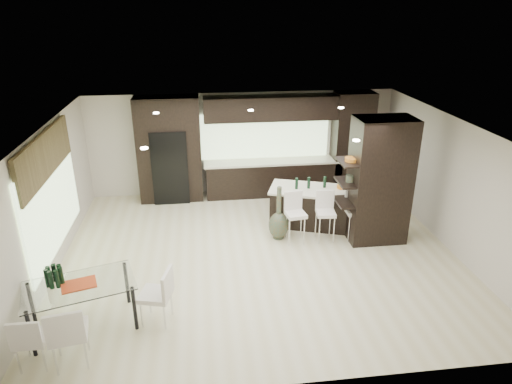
{
  "coord_description": "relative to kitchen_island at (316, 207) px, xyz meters",
  "views": [
    {
      "loc": [
        -1.1,
        -8.14,
        4.84
      ],
      "look_at": [
        0.0,
        0.6,
        1.15
      ],
      "focal_mm": 32.0,
      "sensor_mm": 36.0,
      "label": 1
    }
  ],
  "objects": [
    {
      "name": "bench",
      "position": [
        -0.12,
        0.59,
        -0.22
      ],
      "size": [
        1.22,
        0.62,
        0.45
      ],
      "primitive_type": "cube",
      "rotation": [
        0.0,
        0.0,
        0.15
      ],
      "color": "black",
      "rests_on": "ground"
    },
    {
      "name": "stool_left",
      "position": [
        -0.66,
        -0.76,
        0.01
      ],
      "size": [
        0.45,
        0.45,
        0.91
      ],
      "primitive_type": "cube",
      "rotation": [
        0.0,
        0.0,
        0.14
      ],
      "color": "white",
      "rests_on": "ground"
    },
    {
      "name": "kitchen_island",
      "position": [
        0.0,
        0.0,
        0.0
      ],
      "size": [
        2.32,
        1.57,
        0.89
      ],
      "primitive_type": "cube",
      "rotation": [
        0.0,
        0.0,
        -0.33
      ],
      "color": "black",
      "rests_on": "ground"
    },
    {
      "name": "refrigerator",
      "position": [
        -3.39,
        1.93,
        0.51
      ],
      "size": [
        0.9,
        0.68,
        1.9
      ],
      "primitive_type": "cube",
      "color": "black",
      "rests_on": "ground"
    },
    {
      "name": "chair_end",
      "position": [
        -3.42,
        -3.09,
        -0.0
      ],
      "size": [
        0.58,
        0.58,
        0.88
      ],
      "primitive_type": "cube",
      "rotation": [
        0.0,
        0.0,
        1.32
      ],
      "color": "white",
      "rests_on": "ground"
    },
    {
      "name": "dining_table",
      "position": [
        -4.56,
        -3.09,
        -0.05
      ],
      "size": [
        1.84,
        1.35,
        0.79
      ],
      "primitive_type": "cube",
      "rotation": [
        0.0,
        0.0,
        0.29
      ],
      "color": "white",
      "rests_on": "ground"
    },
    {
      "name": "stool_mid",
      "position": [
        0.0,
        -0.76,
        0.0
      ],
      "size": [
        0.43,
        0.43,
        0.9
      ],
      "primitive_type": "cube",
      "rotation": [
        0.0,
        0.0,
        -0.09
      ],
      "color": "white",
      "rests_on": "ground"
    },
    {
      "name": "window_left",
      "position": [
        -5.45,
        -0.99,
        0.91
      ],
      "size": [
        0.04,
        3.2,
        1.9
      ],
      "primitive_type": "cube",
      "color": "#B2D199",
      "rests_on": "left_wall"
    },
    {
      "name": "partition_column",
      "position": [
        1.11,
        -0.79,
        0.91
      ],
      "size": [
        1.2,
        0.8,
        2.7
      ],
      "primitive_type": "cube",
      "color": "black",
      "rests_on": "ground"
    },
    {
      "name": "ground",
      "position": [
        -1.49,
        -1.19,
        -0.44
      ],
      "size": [
        8.0,
        8.0,
        0.0
      ],
      "primitive_type": "plane",
      "color": "beige",
      "rests_on": "ground"
    },
    {
      "name": "left_wall",
      "position": [
        -5.49,
        -1.19,
        0.91
      ],
      "size": [
        0.02,
        7.0,
        2.7
      ],
      "primitive_type": "cube",
      "color": "beige",
      "rests_on": "ground"
    },
    {
      "name": "ceiling",
      "position": [
        -1.49,
        -1.19,
        2.26
      ],
      "size": [
        8.0,
        7.0,
        0.02
      ],
      "primitive_type": "cube",
      "color": "white",
      "rests_on": "ground"
    },
    {
      "name": "chair_far",
      "position": [
        -5.08,
        -3.85,
        -0.04
      ],
      "size": [
        0.44,
        0.44,
        0.81
      ],
      "primitive_type": "cube",
      "rotation": [
        0.0,
        0.0,
        -0.01
      ],
      "color": "white",
      "rests_on": "ground"
    },
    {
      "name": "ceiling_spots",
      "position": [
        -1.49,
        -0.94,
        2.24
      ],
      "size": [
        4.0,
        3.0,
        0.02
      ],
      "primitive_type": "cube",
      "color": "white",
      "rests_on": "ceiling"
    },
    {
      "name": "floor_vase",
      "position": [
        -0.98,
        -0.53,
        0.16
      ],
      "size": [
        0.54,
        0.54,
        1.21
      ],
      "primitive_type": null,
      "rotation": [
        0.0,
        0.0,
        0.24
      ],
      "color": "#3F4632",
      "rests_on": "ground"
    },
    {
      "name": "back_cabinetry",
      "position": [
        -0.99,
        1.98,
        0.91
      ],
      "size": [
        6.8,
        0.68,
        2.7
      ],
      "primitive_type": "cube",
      "color": "black",
      "rests_on": "ground"
    },
    {
      "name": "stone_accent",
      "position": [
        -5.42,
        -0.99,
        1.81
      ],
      "size": [
        0.08,
        3.0,
        0.8
      ],
      "primitive_type": "cube",
      "color": "brown",
      "rests_on": "left_wall"
    },
    {
      "name": "window_back",
      "position": [
        -0.89,
        2.27,
        1.11
      ],
      "size": [
        3.4,
        0.04,
        1.2
      ],
      "primitive_type": "cube",
      "color": "#B2D199",
      "rests_on": "back_wall"
    },
    {
      "name": "chair_near",
      "position": [
        -4.56,
        -3.89,
        0.03
      ],
      "size": [
        0.59,
        0.59,
        0.94
      ],
      "primitive_type": "cube",
      "rotation": [
        0.0,
        0.0,
        0.17
      ],
      "color": "white",
      "rests_on": "ground"
    },
    {
      "name": "back_wall",
      "position": [
        -1.49,
        2.31,
        0.91
      ],
      "size": [
        8.0,
        0.02,
        2.7
      ],
      "primitive_type": "cube",
      "color": "beige",
      "rests_on": "ground"
    },
    {
      "name": "right_wall",
      "position": [
        2.51,
        -1.19,
        0.91
      ],
      "size": [
        0.02,
        7.0,
        2.7
      ],
      "primitive_type": "cube",
      "color": "beige",
      "rests_on": "ground"
    },
    {
      "name": "stool_right",
      "position": [
        0.66,
        -0.76,
        0.01
      ],
      "size": [
        0.41,
        0.41,
        0.9
      ],
      "primitive_type": "cube",
      "rotation": [
        0.0,
        0.0,
        -0.04
      ],
      "color": "white",
      "rests_on": "ground"
    }
  ]
}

